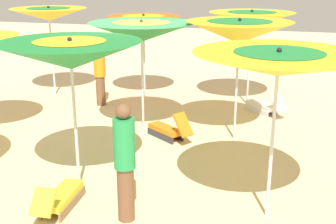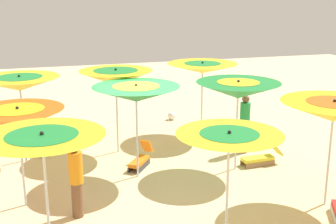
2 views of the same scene
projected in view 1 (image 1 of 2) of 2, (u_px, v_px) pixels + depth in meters
name	position (u px, v px, depth m)	size (l,w,h in m)	color
ground	(126.00, 135.00, 9.63)	(37.14, 37.14, 0.04)	beige
beach_umbrella_0	(252.00, 19.00, 11.13)	(2.17, 2.17, 2.49)	silver
beach_umbrella_1	(144.00, 24.00, 11.90)	(1.98, 1.98, 2.32)	silver
beach_umbrella_2	(49.00, 14.00, 12.05)	(2.09, 2.09, 2.51)	silver
beach_umbrella_3	(239.00, 32.00, 8.69)	(2.12, 2.12, 2.54)	silver
beach_umbrella_4	(142.00, 32.00, 9.06)	(2.20, 2.20, 2.48)	silver
beach_umbrella_6	(278.00, 64.00, 5.75)	(2.27, 2.27, 2.48)	silver
beach_umbrella_7	(71.00, 55.00, 6.69)	(2.20, 2.20, 2.47)	silver
lounger_0	(264.00, 106.00, 10.97)	(1.10, 1.13, 0.55)	silver
lounger_1	(60.00, 198.00, 6.55)	(0.39, 1.20, 0.56)	olive
lounger_3	(168.00, 129.00, 9.31)	(1.13, 0.93, 0.67)	#333338
beachgoer_0	(125.00, 161.00, 6.07)	(0.30, 0.30, 1.75)	brown
beachgoer_1	(100.00, 73.00, 11.48)	(0.30, 0.30, 1.68)	brown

